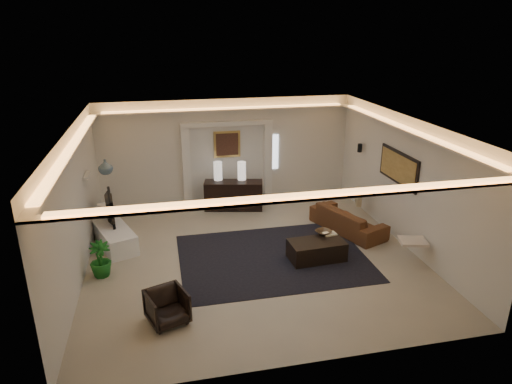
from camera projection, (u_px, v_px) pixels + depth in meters
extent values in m
plane|color=gray|center=(253.00, 255.00, 9.98)|extent=(7.00, 7.00, 0.00)
plane|color=white|center=(253.00, 125.00, 8.98)|extent=(7.00, 7.00, 0.00)
plane|color=silver|center=(227.00, 151.00, 12.69)|extent=(7.00, 0.00, 7.00)
plane|color=silver|center=(305.00, 279.00, 6.27)|extent=(7.00, 0.00, 7.00)
plane|color=silver|center=(76.00, 207.00, 8.78)|extent=(0.00, 7.00, 7.00)
plane|color=silver|center=(405.00, 182.00, 10.17)|extent=(0.00, 7.00, 7.00)
cube|color=silver|center=(253.00, 139.00, 9.07)|extent=(7.00, 7.00, 0.04)
cube|color=white|center=(274.00, 152.00, 12.97)|extent=(0.25, 0.03, 1.00)
cube|color=black|center=(273.00, 257.00, 9.87)|extent=(4.00, 3.00, 0.01)
cube|color=silver|center=(187.00, 166.00, 12.49)|extent=(0.22, 0.20, 2.20)
cube|color=silver|center=(268.00, 162.00, 12.95)|extent=(0.22, 0.20, 2.20)
cube|color=silver|center=(227.00, 123.00, 12.32)|extent=(2.52, 0.20, 0.12)
cube|color=tan|center=(227.00, 144.00, 12.59)|extent=(0.74, 0.04, 0.74)
cube|color=#4C2D1E|center=(227.00, 144.00, 12.57)|extent=(0.62, 0.02, 0.62)
cube|color=black|center=(399.00, 167.00, 10.36)|extent=(0.04, 1.64, 0.74)
cube|color=tan|center=(398.00, 168.00, 10.35)|extent=(0.02, 1.50, 0.62)
cylinder|color=black|center=(360.00, 148.00, 12.09)|extent=(0.12, 0.12, 0.22)
cube|color=silver|center=(87.00, 175.00, 10.01)|extent=(0.10, 0.55, 0.04)
cube|color=black|center=(234.00, 195.00, 12.37)|extent=(1.63, 0.81, 0.78)
cylinder|color=beige|center=(218.00, 169.00, 12.28)|extent=(0.27, 0.27, 0.51)
cylinder|color=silver|center=(242.00, 169.00, 12.30)|extent=(0.25, 0.25, 0.50)
cube|color=white|center=(109.00, 230.00, 10.69)|extent=(1.46, 2.54, 0.47)
imported|color=black|center=(106.00, 208.00, 10.49)|extent=(1.14, 0.31, 0.65)
cylinder|color=#312012|center=(110.00, 201.00, 11.27)|extent=(0.15, 0.15, 0.38)
imported|color=#3E4653|center=(105.00, 167.00, 9.95)|extent=(0.41, 0.41, 0.33)
imported|color=#16601A|center=(100.00, 259.00, 9.03)|extent=(0.52, 0.52, 0.74)
imported|color=black|center=(348.00, 220.00, 11.08)|extent=(2.13, 1.45, 0.58)
cube|color=white|center=(413.00, 241.00, 9.39)|extent=(0.64, 0.57, 0.06)
cube|color=tan|center=(359.00, 197.00, 11.84)|extent=(0.24, 0.43, 0.41)
cube|color=black|center=(317.00, 251.00, 9.74)|extent=(1.21, 0.71, 0.44)
imported|color=#493826|center=(323.00, 233.00, 10.00)|extent=(0.43, 0.43, 0.08)
cube|color=#FFF2C6|center=(330.00, 234.00, 9.99)|extent=(0.30, 0.23, 0.03)
imported|color=black|center=(167.00, 307.00, 7.63)|extent=(0.81, 0.82, 0.59)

